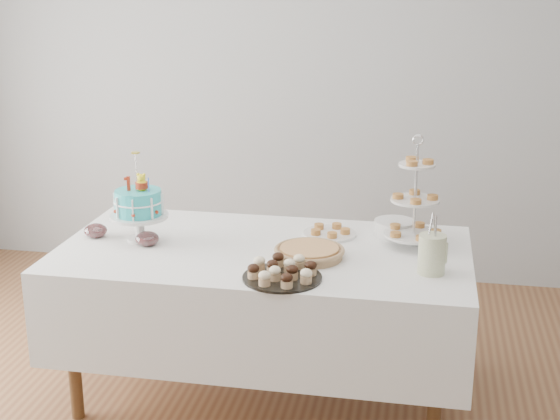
% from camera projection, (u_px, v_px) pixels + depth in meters
% --- Properties ---
extents(walls, '(5.04, 4.04, 2.70)m').
position_uv_depth(walls, '(247.00, 140.00, 3.20)').
color(walls, '#A7AAAD').
rests_on(walls, floor).
extents(table, '(1.92, 1.02, 0.77)m').
position_uv_depth(table, '(264.00, 293.00, 3.72)').
color(table, silver).
rests_on(table, floor).
extents(birthday_cake, '(0.28, 0.28, 0.43)m').
position_uv_depth(birthday_cake, '(139.00, 217.00, 3.73)').
color(birthday_cake, silver).
rests_on(birthday_cake, table).
extents(cupcake_tray, '(0.34, 0.34, 0.08)m').
position_uv_depth(cupcake_tray, '(282.00, 270.00, 3.28)').
color(cupcake_tray, black).
rests_on(cupcake_tray, table).
extents(pie, '(0.32, 0.32, 0.05)m').
position_uv_depth(pie, '(309.00, 252.00, 3.52)').
color(pie, '#A18357').
rests_on(pie, table).
extents(tiered_stand, '(0.28, 0.28, 0.54)m').
position_uv_depth(tiered_stand, '(415.00, 201.00, 3.62)').
color(tiered_stand, silver).
rests_on(tiered_stand, table).
extents(plate_stack, '(0.20, 0.20, 0.08)m').
position_uv_depth(plate_stack, '(395.00, 228.00, 3.82)').
color(plate_stack, silver).
rests_on(plate_stack, table).
extents(pastry_plate, '(0.26, 0.26, 0.04)m').
position_uv_depth(pastry_plate, '(330.00, 232.00, 3.83)').
color(pastry_plate, silver).
rests_on(pastry_plate, table).
extents(jam_bowl_a, '(0.11, 0.11, 0.07)m').
position_uv_depth(jam_bowl_a, '(147.00, 239.00, 3.69)').
color(jam_bowl_a, silver).
rests_on(jam_bowl_a, table).
extents(jam_bowl_b, '(0.11, 0.11, 0.07)m').
position_uv_depth(jam_bowl_b, '(96.00, 231.00, 3.80)').
color(jam_bowl_b, silver).
rests_on(jam_bowl_b, table).
extents(utensil_pitcher, '(0.12, 0.12, 0.26)m').
position_uv_depth(utensil_pitcher, '(432.00, 253.00, 3.33)').
color(utensil_pitcher, silver).
rests_on(utensil_pitcher, table).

